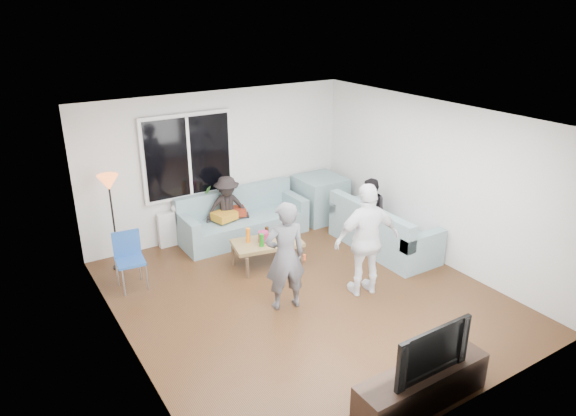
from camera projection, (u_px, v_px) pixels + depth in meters
floor at (304, 296)px, 7.63m from camera, size 5.00×5.50×0.04m
ceiling at (306, 117)px, 6.66m from camera, size 5.00×5.50×0.04m
wall_back at (219, 164)px, 9.32m from camera, size 5.00×0.04×2.60m
wall_front at (467, 305)px, 4.96m from camera, size 5.00×0.04×2.60m
wall_left at (121, 258)px, 5.89m from camera, size 0.04×5.50×2.60m
wall_right at (435, 181)px, 8.39m from camera, size 0.04×5.50×2.60m
window_frame at (188, 156)px, 8.87m from camera, size 1.62×0.06×1.47m
window_glass at (189, 157)px, 8.84m from camera, size 1.50×0.02×1.35m
window_mullion at (189, 157)px, 8.83m from camera, size 0.05×0.03×1.35m
radiator at (194, 224)px, 9.29m from camera, size 1.30×0.12×0.62m
potted_plant at (206, 196)px, 9.22m from camera, size 0.22×0.18×0.37m
vase at (176, 207)px, 8.97m from camera, size 0.17×0.17×0.18m
sofa_back_section at (243, 215)px, 9.35m from camera, size 2.30×0.85×0.85m
sofa_right_section at (384, 226)px, 8.91m from camera, size 2.00×0.85×0.85m
sofa_corner at (320, 198)px, 10.19m from camera, size 0.85×0.85×0.85m
cushion_yellow at (224, 216)px, 9.11m from camera, size 0.45×0.41×0.14m
cushion_red at (235, 211)px, 9.30m from camera, size 0.42×0.38×0.13m
coffee_table at (267, 253)px, 8.47m from camera, size 1.20×0.81×0.40m
pitcher at (263, 237)px, 8.36m from camera, size 0.17×0.17×0.17m
side_chair at (130, 262)px, 7.66m from camera, size 0.44×0.44×0.86m
floor_lamp at (114, 223)px, 8.12m from camera, size 0.32×0.32×1.56m
player_left at (285, 256)px, 7.06m from camera, size 0.64×0.49×1.57m
player_right at (367, 240)px, 7.40m from camera, size 1.06×0.62×1.69m
spectator_right at (371, 211)px, 9.13m from camera, size 0.49×0.60×1.16m
spectator_back at (227, 209)px, 9.16m from camera, size 0.86×0.63×1.20m
tv_console at (422, 387)px, 5.48m from camera, size 1.60×0.40×0.44m
television at (426, 347)px, 5.30m from camera, size 0.98×0.13×0.56m
bottle_c at (267, 232)px, 8.53m from camera, size 0.07×0.07×0.17m
bottle_a at (248, 235)px, 8.32m from camera, size 0.07×0.07×0.24m
bottle_b at (262, 240)px, 8.19m from camera, size 0.08×0.08×0.21m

